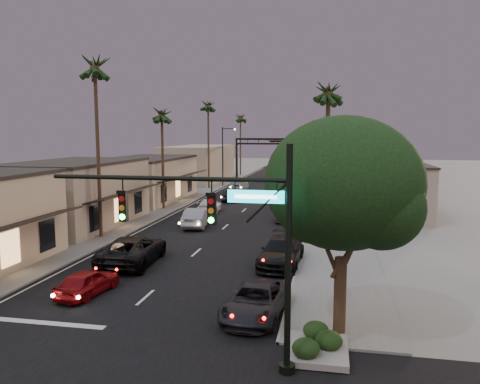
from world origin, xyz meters
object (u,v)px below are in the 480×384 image
at_px(palm_far, 240,116).
at_px(streetlight_right, 314,157).
at_px(arch, 279,148).
at_px(oncoming_red, 87,282).
at_px(corner_tree, 345,189).
at_px(oncoming_pickup, 133,250).
at_px(palm_rb, 330,95).
at_px(traffic_signal, 232,225).
at_px(curbside_near, 256,301).
at_px(oncoming_silver, 197,217).
at_px(curbside_black, 281,252).
at_px(streetlight_left, 224,152).
at_px(palm_lc, 162,111).
at_px(palm_lb, 95,62).
at_px(palm_ra, 328,87).
at_px(palm_ld, 208,103).
at_px(palm_rc, 330,118).

bearing_deg(palm_far, streetlight_right, -65.24).
bearing_deg(arch, palm_far, 136.05).
bearing_deg(oncoming_red, arch, -85.52).
distance_m(corner_tree, palm_far, 72.96).
bearing_deg(oncoming_red, oncoming_pickup, -81.65).
bearing_deg(palm_rb, oncoming_red, -108.79).
bearing_deg(traffic_signal, curbside_near, 88.76).
distance_m(corner_tree, oncoming_silver, 23.94).
xyz_separation_m(streetlight_right, curbside_black, (-0.87, -27.92, -4.48)).
height_order(streetlight_left, curbside_black, streetlight_left).
distance_m(streetlight_right, palm_lc, 18.66).
relative_size(traffic_signal, streetlight_left, 0.95).
bearing_deg(palm_lc, corner_tree, -57.66).
bearing_deg(oncoming_red, palm_lb, -57.99).
bearing_deg(palm_ra, oncoming_pickup, -144.51).
relative_size(arch, streetlight_right, 1.69).
relative_size(curbside_near, curbside_black, 0.88).
bearing_deg(oncoming_pickup, arch, -96.94).
relative_size(streetlight_left, palm_lc, 0.74).
bearing_deg(streetlight_left, arch, 60.03).
xyz_separation_m(curbside_near, curbside_black, (0.26, 8.36, 0.14)).
relative_size(palm_ld, palm_ra, 1.08).
height_order(streetlight_left, palm_ld, palm_ld).
xyz_separation_m(corner_tree, streetlight_left, (-16.40, 50.55, -0.65)).
distance_m(palm_lc, curbside_near, 32.36).
distance_m(palm_far, oncoming_pickup, 63.46).
relative_size(streetlight_left, palm_rb, 0.63).
bearing_deg(palm_rc, palm_ld, -152.38).
relative_size(corner_tree, arch, 0.58).
distance_m(corner_tree, palm_ra, 17.45).
bearing_deg(oncoming_pickup, palm_lc, -78.59).
bearing_deg(arch, curbside_black, -83.48).
bearing_deg(palm_rc, oncoming_pickup, -103.62).
bearing_deg(palm_lb, streetlight_left, 87.33).
bearing_deg(curbside_black, oncoming_pickup, -168.26).
xyz_separation_m(corner_tree, palm_ra, (-0.88, 16.55, 5.46)).
distance_m(traffic_signal, palm_ra, 21.19).
relative_size(arch, palm_lb, 1.00).
relative_size(traffic_signal, oncoming_pickup, 1.33).
xyz_separation_m(traffic_signal, oncoming_red, (-8.71, 5.84, -4.41)).
bearing_deg(streetlight_right, curbside_near, -91.78).
distance_m(traffic_signal, palm_rc, 60.31).
xyz_separation_m(streetlight_right, curbside_near, (-1.13, -36.29, -4.61)).
relative_size(palm_lc, oncoming_silver, 2.39).
relative_size(palm_ld, palm_rc, 1.16).
xyz_separation_m(palm_lb, palm_rb, (17.20, 22.00, -0.97)).
distance_m(oncoming_red, oncoming_pickup, 5.80).
bearing_deg(traffic_signal, oncoming_red, 146.13).
relative_size(palm_ra, palm_far, 1.00).
height_order(streetlight_right, palm_ld, palm_ld).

